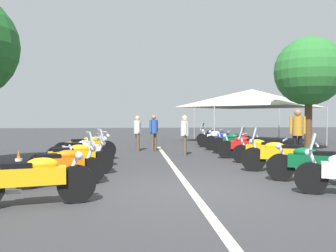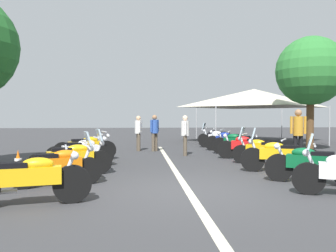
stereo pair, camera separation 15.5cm
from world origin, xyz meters
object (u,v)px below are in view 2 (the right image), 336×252
Objects in this scene: motorcycle_right_row_6 at (228,140)px; bystander_4 at (138,130)px; roadside_tree_1 at (311,71)px; motorcycle_left_row_3 at (81,152)px; motorcycle_right_row_1 at (311,164)px; motorcycle_right_row_8 at (216,137)px; bystander_3 at (185,132)px; motorcycle_left_row_2 at (72,158)px; motorcycle_right_row_3 at (262,150)px; event_tent at (254,98)px; traffic_cone_0 at (18,161)px; motorcycle_left_row_1 at (59,165)px; motorcycle_right_row_7 at (220,138)px; motorcycle_right_row_5 at (238,143)px; bystander_2 at (298,131)px; bystander_0 at (155,130)px; motorcycle_right_row_2 at (280,155)px; motorcycle_left_row_4 at (86,147)px; motorcycle_left_row_0 at (28,179)px; motorcycle_right_row_4 at (247,146)px.

bystander_4 is (0.30, 3.99, 0.44)m from motorcycle_right_row_6.
roadside_tree_1 is (-0.82, -7.52, 2.60)m from bystander_4.
motorcycle_left_row_3 reaches higher than motorcycle_right_row_1.
bystander_3 is (-4.65, 2.26, 0.46)m from motorcycle_right_row_8.
motorcycle_right_row_1 is at bearing -33.56° from motorcycle_left_row_2.
bystander_4 is at bearing -19.37° from motorcycle_right_row_3.
motorcycle_right_row_8 is 1.20× the size of bystander_4.
event_tent is (7.01, -5.15, 1.73)m from bystander_3.
event_tent reaches higher than traffic_cone_0.
motorcycle_right_row_8 reaches higher than motorcycle_left_row_1.
motorcycle_left_row_1 is 9.28m from motorcycle_right_row_6.
motorcycle_left_row_3 is at bearing 57.93° from bystander_4.
bystander_3 is (-3.28, 2.15, 0.46)m from motorcycle_right_row_7.
motorcycle_right_row_5 is 2.76m from bystander_2.
bystander_0 is at bearing 50.17° from motorcycle_left_row_2.
motorcycle_right_row_7 is at bearing -70.51° from motorcycle_right_row_6.
motorcycle_left_row_2 is 5.57m from motorcycle_right_row_2.
motorcycle_right_row_1 is 8.43m from roadside_tree_1.
bystander_2 is (-3.86, -4.72, 0.11)m from bystander_0.
motorcycle_right_row_1 is (-4.61, -5.75, -0.01)m from motorcycle_left_row_4.
motorcycle_left_row_4 is 1.02× the size of motorcycle_right_row_7.
motorcycle_right_row_5 is at bearing 39.15° from motorcycle_left_row_0.
event_tent is at bearing 34.09° from motorcycle_left_row_2.
motorcycle_right_row_4 is at bearing 112.40° from motorcycle_right_row_5.
traffic_cone_0 is 6.25m from bystander_3.
motorcycle_left_row_1 is at bearing -142.66° from traffic_cone_0.
motorcycle_right_row_2 is at bearing 115.17° from motorcycle_right_row_8.
motorcycle_right_row_5 is at bearing 109.41° from motorcycle_right_row_6.
motorcycle_right_row_2 is (3.06, -5.71, 0.01)m from motorcycle_left_row_0.
motorcycle_right_row_8 is at bearing -159.90° from bystander_4.
motorcycle_right_row_4 is 5.13m from bystander_4.
motorcycle_right_row_8 is 5.19m from bystander_3.
motorcycle_right_row_3 is 7.28m from motorcycle_right_row_8.
motorcycle_right_row_8 is (4.40, -0.09, -0.01)m from motorcycle_right_row_5.
roadside_tree_1 is (7.00, -3.58, 3.05)m from motorcycle_right_row_1.
bystander_0 reaches higher than motorcycle_left_row_4.
motorcycle_right_row_8 is (10.25, -5.80, 0.00)m from motorcycle_left_row_1.
motorcycle_right_row_4 reaches higher than motorcycle_right_row_7.
motorcycle_right_row_8 reaches higher than motorcycle_left_row_0.
bystander_2 reaches higher than motorcycle_right_row_4.
bystander_2 is 0.35× the size of roadside_tree_1.
motorcycle_right_row_8 is at bearing 38.70° from motorcycle_left_row_2.
bystander_4 is at bearing -30.54° from traffic_cone_0.
bystander_0 is at bearing 0.02° from motorcycle_right_row_5.
motorcycle_left_row_1 is 0.38× the size of roadside_tree_1.
motorcycle_left_row_3 is (4.47, -0.12, -0.00)m from motorcycle_left_row_0.
motorcycle_left_row_0 is 10.71m from motorcycle_right_row_6.
motorcycle_left_row_4 is 7.31m from motorcycle_right_row_7.
roadside_tree_1 reaches higher than bystander_2.
motorcycle_right_row_6 is 0.41× the size of roadside_tree_1.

